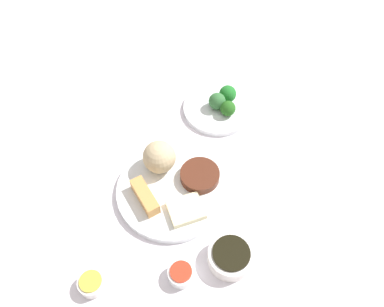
{
  "coord_description": "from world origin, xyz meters",
  "views": [
    {
      "loc": [
        -0.28,
        -0.38,
        0.78
      ],
      "look_at": [
        0.03,
        0.05,
        0.06
      ],
      "focal_mm": 34.9,
      "sensor_mm": 36.0,
      "label": 1
    }
  ],
  "objects_px": {
    "main_plate": "(173,190)",
    "soy_sauce_bowl": "(231,257)",
    "broccoli_plate": "(218,108)",
    "sauce_ramekin_sweet_and_sour": "(181,274)",
    "sauce_ramekin_hot_mustard": "(92,284)"
  },
  "relations": [
    {
      "from": "main_plate",
      "to": "sauce_ramekin_sweet_and_sour",
      "type": "distance_m",
      "value": 0.2
    },
    {
      "from": "main_plate",
      "to": "soy_sauce_bowl",
      "type": "height_order",
      "value": "soy_sauce_bowl"
    },
    {
      "from": "soy_sauce_bowl",
      "to": "sauce_ramekin_sweet_and_sour",
      "type": "relative_size",
      "value": 1.76
    },
    {
      "from": "broccoli_plate",
      "to": "sauce_ramekin_hot_mustard",
      "type": "height_order",
      "value": "sauce_ramekin_hot_mustard"
    },
    {
      "from": "soy_sauce_bowl",
      "to": "broccoli_plate",
      "type": "bearing_deg",
      "value": 55.25
    },
    {
      "from": "soy_sauce_bowl",
      "to": "main_plate",
      "type": "bearing_deg",
      "value": 91.14
    },
    {
      "from": "soy_sauce_bowl",
      "to": "sauce_ramekin_sweet_and_sour",
      "type": "xyz_separation_m",
      "value": [
        -0.1,
        0.03,
        -0.0
      ]
    },
    {
      "from": "broccoli_plate",
      "to": "sauce_ramekin_sweet_and_sour",
      "type": "distance_m",
      "value": 0.47
    },
    {
      "from": "broccoli_plate",
      "to": "soy_sauce_bowl",
      "type": "xyz_separation_m",
      "value": [
        -0.24,
        -0.35,
        0.01
      ]
    },
    {
      "from": "broccoli_plate",
      "to": "soy_sauce_bowl",
      "type": "height_order",
      "value": "soy_sauce_bowl"
    },
    {
      "from": "sauce_ramekin_hot_mustard",
      "to": "sauce_ramekin_sweet_and_sour",
      "type": "distance_m",
      "value": 0.18
    },
    {
      "from": "main_plate",
      "to": "sauce_ramekin_sweet_and_sour",
      "type": "bearing_deg",
      "value": -119.19
    },
    {
      "from": "broccoli_plate",
      "to": "main_plate",
      "type": "bearing_deg",
      "value": -149.94
    },
    {
      "from": "soy_sauce_bowl",
      "to": "sauce_ramekin_hot_mustard",
      "type": "height_order",
      "value": "soy_sauce_bowl"
    },
    {
      "from": "main_plate",
      "to": "sauce_ramekin_hot_mustard",
      "type": "xyz_separation_m",
      "value": [
        -0.25,
        -0.09,
        0.01
      ]
    }
  ]
}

